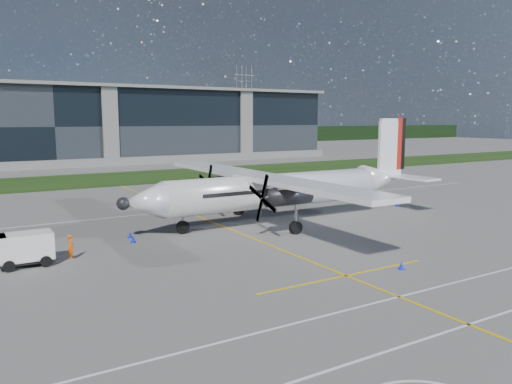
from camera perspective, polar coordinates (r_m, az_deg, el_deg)
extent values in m
plane|color=#5D5A58|center=(69.28, -17.71, 0.56)|extent=(400.00, 400.00, 0.00)
cube|color=#18320D|center=(77.04, -19.09, 1.26)|extent=(400.00, 18.00, 0.04)
cube|color=black|center=(108.07, -22.85, 6.94)|extent=(120.00, 20.00, 15.00)
cube|color=black|center=(167.76, -25.74, 5.49)|extent=(400.00, 6.00, 6.00)
cube|color=yellow|center=(42.27, -4.18, -3.81)|extent=(0.20, 70.00, 0.01)
cube|color=white|center=(22.08, 18.36, -15.77)|extent=(90.00, 0.15, 0.01)
imported|color=#F25907|center=(34.08, -20.41, -5.69)|extent=(0.57, 0.78, 1.85)
cone|color=#0C1FD4|center=(53.24, 15.85, -1.32)|extent=(0.36, 0.36, 0.50)
cone|color=#0C1FD4|center=(38.90, -14.19, -4.74)|extent=(0.36, 0.36, 0.50)
cone|color=#0C1FD4|center=(37.38, -13.88, -5.26)|extent=(0.36, 0.36, 0.50)
cone|color=#0C1FD4|center=(55.23, -7.17, -0.73)|extent=(0.36, 0.36, 0.50)
cone|color=#0C1FD4|center=(31.23, 16.29, -8.04)|extent=(0.36, 0.36, 0.50)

